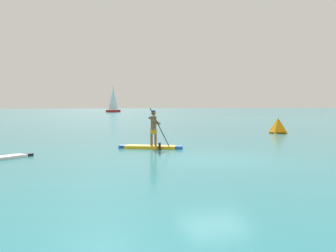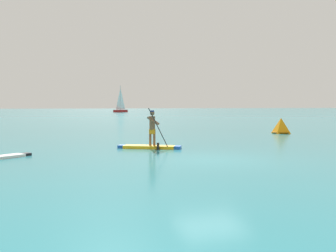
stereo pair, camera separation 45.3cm
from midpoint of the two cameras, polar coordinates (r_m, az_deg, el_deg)
The scene contains 4 objects.
ground at distance 13.77m, azimuth 6.15°, elevation -5.08°, with size 440.00×440.00×0.00m, color teal.
paddleboarder_mid_center at distance 17.18m, azimuth -3.23°, elevation -2.29°, with size 2.81×1.67×1.86m.
race_marker_buoy at distance 27.59m, azimuth 15.88°, elevation -0.07°, with size 1.41×1.41×1.08m.
sailboat_right_horizon at distance 107.97m, azimuth -8.41°, elevation 2.69°, with size 4.70×4.58×7.58m.
Camera 1 is at (-5.86, -12.33, 1.97)m, focal length 40.22 mm.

